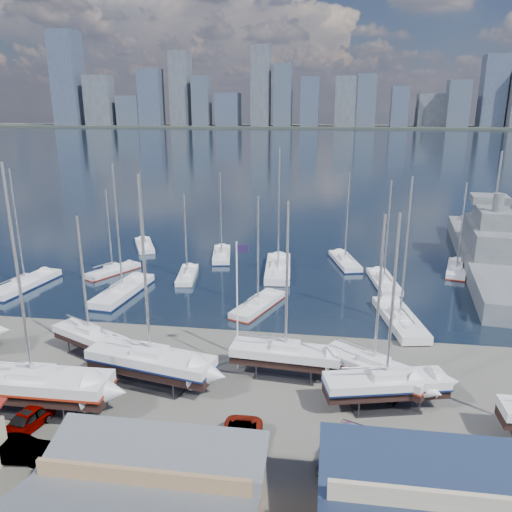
# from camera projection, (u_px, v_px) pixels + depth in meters

# --- Properties ---
(ground) EXTENTS (1400.00, 1400.00, 0.00)m
(ground) POSITION_uv_depth(u_px,v_px,m) (212.00, 380.00, 42.38)
(ground) COLOR #605E59
(ground) RESTS_ON ground
(water) EXTENTS (1400.00, 600.00, 0.40)m
(water) POSITION_uv_depth(u_px,v_px,m) (316.00, 143.00, 336.56)
(water) COLOR #192839
(water) RESTS_ON ground
(far_shore) EXTENTS (1400.00, 80.00, 2.20)m
(far_shore) POSITION_uv_depth(u_px,v_px,m) (322.00, 127.00, 582.91)
(far_shore) COLOR #2D332D
(far_shore) RESTS_ON ground
(skyline) EXTENTS (639.14, 43.80, 107.69)m
(skyline) POSITION_uv_depth(u_px,v_px,m) (316.00, 93.00, 567.24)
(skyline) COLOR #475166
(skyline) RESTS_ON far_shore
(shed_grey) EXTENTS (12.60, 8.40, 4.17)m
(shed_grey) POSITION_uv_depth(u_px,v_px,m) (144.00, 500.00, 26.59)
(shed_grey) COLOR #8C6B4C
(shed_grey) RESTS_ON ground
(sailboat_cradle_1) EXTENTS (11.82, 3.45, 18.81)m
(sailboat_cradle_1) POSITION_uv_depth(u_px,v_px,m) (34.00, 385.00, 37.50)
(sailboat_cradle_1) COLOR #2D2D33
(sailboat_cradle_1) RESTS_ON ground
(sailboat_cradle_2) EXTENTS (8.21, 5.51, 13.33)m
(sailboat_cradle_2) POSITION_uv_depth(u_px,v_px,m) (89.00, 337.00, 46.02)
(sailboat_cradle_2) COLOR #2D2D33
(sailboat_cradle_2) RESTS_ON ground
(sailboat_cradle_3) EXTENTS (11.34, 5.30, 17.55)m
(sailboat_cradle_3) POSITION_uv_depth(u_px,v_px,m) (151.00, 362.00, 41.05)
(sailboat_cradle_3) COLOR #2D2D33
(sailboat_cradle_3) RESTS_ON ground
(sailboat_cradle_4) EXTENTS (9.51, 3.35, 15.28)m
(sailboat_cradle_4) POSITION_uv_depth(u_px,v_px,m) (285.00, 355.00, 42.47)
(sailboat_cradle_4) COLOR #2D2D33
(sailboat_cradle_4) RESTS_ON ground
(sailboat_cradle_5) EXTENTS (9.81, 4.80, 15.33)m
(sailboat_cradle_5) POSITION_uv_depth(u_px,v_px,m) (386.00, 384.00, 37.91)
(sailboat_cradle_5) COLOR #2D2D33
(sailboat_cradle_5) RESTS_ON ground
(sailboat_cradle_6) EXTENTS (8.95, 7.09, 14.73)m
(sailboat_cradle_6) POSITION_uv_depth(u_px,v_px,m) (374.00, 369.00, 40.21)
(sailboat_cradle_6) COLOR #2D2D33
(sailboat_cradle_6) RESTS_ON ground
(sailboat_moored_0) EXTENTS (4.62, 11.01, 15.97)m
(sailboat_moored_0) POSITION_uv_depth(u_px,v_px,m) (25.00, 285.00, 64.13)
(sailboat_moored_0) COLOR black
(sailboat_moored_0) RESTS_ON water
(sailboat_moored_1) EXTENTS (5.98, 8.35, 12.34)m
(sailboat_moored_1) POSITION_uv_depth(u_px,v_px,m) (113.00, 271.00, 69.61)
(sailboat_moored_1) COLOR black
(sailboat_moored_1) RESTS_ON water
(sailboat_moored_2) EXTENTS (5.98, 8.94, 13.20)m
(sailboat_moored_2) POSITION_uv_depth(u_px,v_px,m) (145.00, 246.00, 82.31)
(sailboat_moored_2) COLOR black
(sailboat_moored_2) RESTS_ON water
(sailboat_moored_3) EXTENTS (4.38, 11.57, 16.88)m
(sailboat_moored_3) POSITION_uv_depth(u_px,v_px,m) (123.00, 293.00, 61.53)
(sailboat_moored_3) COLOR black
(sailboat_moored_3) RESTS_ON water
(sailboat_moored_4) EXTENTS (3.44, 8.27, 12.11)m
(sailboat_moored_4) POSITION_uv_depth(u_px,v_px,m) (187.00, 276.00, 67.76)
(sailboat_moored_4) COLOR black
(sailboat_moored_4) RESTS_ON water
(sailboat_moored_5) EXTENTS (4.16, 9.47, 13.70)m
(sailboat_moored_5) POSITION_uv_depth(u_px,v_px,m) (222.00, 256.00, 76.99)
(sailboat_moored_5) COLOR black
(sailboat_moored_5) RESTS_ON water
(sailboat_moored_6) EXTENTS (5.64, 9.47, 13.69)m
(sailboat_moored_6) POSITION_uv_depth(u_px,v_px,m) (258.00, 306.00, 57.49)
(sailboat_moored_6) COLOR black
(sailboat_moored_6) RESTS_ON water
(sailboat_moored_7) EXTENTS (4.23, 12.20, 18.10)m
(sailboat_moored_7) POSITION_uv_depth(u_px,v_px,m) (278.00, 270.00, 69.99)
(sailboat_moored_7) COLOR black
(sailboat_moored_7) RESTS_ON water
(sailboat_moored_8) EXTENTS (4.87, 9.86, 14.20)m
(sailboat_moored_8) POSITION_uv_depth(u_px,v_px,m) (345.00, 262.00, 73.75)
(sailboat_moored_8) COLOR black
(sailboat_moored_8) RESTS_ON water
(sailboat_moored_9) EXTENTS (4.98, 11.30, 16.50)m
(sailboat_moored_9) POSITION_uv_depth(u_px,v_px,m) (400.00, 321.00, 53.37)
(sailboat_moored_9) COLOR black
(sailboat_moored_9) RESTS_ON water
(sailboat_moored_10) EXTENTS (3.93, 9.86, 14.33)m
(sailboat_moored_10) POSITION_uv_depth(u_px,v_px,m) (384.00, 283.00, 65.04)
(sailboat_moored_10) COLOR black
(sailboat_moored_10) RESTS_ON water
(sailboat_moored_11) EXTENTS (4.66, 9.16, 13.20)m
(sailboat_moored_11) POSITION_uv_depth(u_px,v_px,m) (456.00, 270.00, 70.33)
(sailboat_moored_11) COLOR black
(sailboat_moored_11) RESTS_ON water
(naval_ship_east) EXTENTS (13.59, 46.85, 18.16)m
(naval_ship_east) POSITION_uv_depth(u_px,v_px,m) (488.00, 254.00, 72.89)
(naval_ship_east) COLOR slate
(naval_ship_east) RESTS_ON water
(car_a) EXTENTS (2.74, 4.78, 1.53)m
(car_a) POSITION_uv_depth(u_px,v_px,m) (26.00, 421.00, 35.58)
(car_a) COLOR gray
(car_a) RESTS_ON ground
(car_b) EXTENTS (4.73, 2.04, 1.52)m
(car_b) POSITION_uv_depth(u_px,v_px,m) (18.00, 450.00, 32.56)
(car_b) COLOR gray
(car_b) RESTS_ON ground
(car_c) EXTENTS (2.79, 5.83, 1.61)m
(car_c) POSITION_uv_depth(u_px,v_px,m) (239.00, 444.00, 33.08)
(car_c) COLOR gray
(car_c) RESTS_ON ground
(car_d) EXTENTS (3.60, 5.26, 1.41)m
(car_d) POSITION_uv_depth(u_px,v_px,m) (341.00, 450.00, 32.60)
(car_d) COLOR gray
(car_d) RESTS_ON ground
(flagpole) EXTENTS (1.03, 0.12, 11.66)m
(flagpole) POSITION_uv_depth(u_px,v_px,m) (238.00, 298.00, 42.37)
(flagpole) COLOR white
(flagpole) RESTS_ON ground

